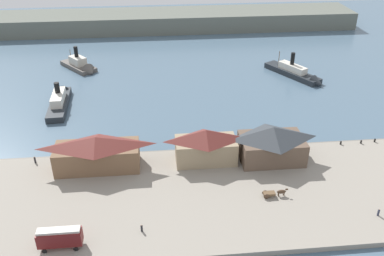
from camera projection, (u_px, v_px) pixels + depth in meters
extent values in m
plane|color=slate|center=(191.00, 145.00, 111.27)|extent=(320.00, 320.00, 0.00)
cube|color=gray|center=(200.00, 196.00, 91.90)|extent=(110.00, 36.00, 1.20)
cube|color=slate|center=(192.00, 151.00, 107.91)|extent=(110.00, 0.80, 1.00)
cube|color=brown|center=(98.00, 157.00, 98.94)|extent=(19.56, 7.87, 5.88)
pyramid|color=maroon|center=(96.00, 142.00, 96.89)|extent=(19.95, 8.27, 2.47)
cube|color=#998466|center=(206.00, 150.00, 101.51)|extent=(14.53, 7.23, 5.84)
pyramid|color=maroon|center=(206.00, 135.00, 99.41)|extent=(14.82, 7.59, 2.70)
cube|color=brown|center=(271.00, 149.00, 102.24)|extent=(15.19, 9.84, 5.84)
pyramid|color=#33383D|center=(273.00, 133.00, 100.07)|extent=(15.49, 10.33, 3.02)
cube|color=maroon|center=(60.00, 238.00, 76.69)|extent=(8.02, 2.45, 2.90)
cube|color=beige|center=(58.00, 231.00, 75.86)|extent=(7.70, 1.72, 0.50)
cylinder|color=black|center=(78.00, 239.00, 78.93)|extent=(0.90, 0.18, 0.90)
cylinder|color=black|center=(76.00, 249.00, 76.80)|extent=(0.90, 0.18, 0.90)
cylinder|color=black|center=(47.00, 242.00, 78.44)|extent=(0.90, 0.18, 0.90)
cylinder|color=black|center=(44.00, 251.00, 76.32)|extent=(0.90, 0.18, 0.90)
cube|color=brown|center=(269.00, 193.00, 90.32)|extent=(2.53, 1.34, 0.50)
cylinder|color=#4C3828|center=(265.00, 193.00, 90.96)|extent=(1.20, 0.10, 1.20)
cylinder|color=#4C3828|center=(266.00, 197.00, 89.79)|extent=(1.20, 0.10, 1.20)
ellipsoid|color=#473323|center=(281.00, 192.00, 90.43)|extent=(2.00, 0.70, 0.90)
ellipsoid|color=#473323|center=(287.00, 189.00, 90.25)|extent=(0.70, 0.32, 0.44)
cylinder|color=#473323|center=(284.00, 193.00, 90.95)|extent=(0.16, 0.16, 1.00)
cylinder|color=#473323|center=(284.00, 194.00, 90.60)|extent=(0.16, 0.16, 1.00)
cylinder|color=#473323|center=(278.00, 194.00, 90.84)|extent=(0.16, 0.16, 1.00)
cylinder|color=#473323|center=(279.00, 195.00, 90.50)|extent=(0.16, 0.16, 1.00)
cylinder|color=#232328|center=(142.00, 228.00, 81.13)|extent=(0.42, 0.42, 1.42)
sphere|color=#CCA889|center=(141.00, 225.00, 80.72)|extent=(0.26, 0.26, 0.26)
cylinder|color=#232328|center=(35.00, 160.00, 101.75)|extent=(0.44, 0.44, 1.50)
sphere|color=#CCA889|center=(34.00, 157.00, 101.31)|extent=(0.27, 0.27, 0.27)
cylinder|color=#33384C|center=(378.00, 213.00, 85.10)|extent=(0.42, 0.42, 1.43)
sphere|color=#CCA889|center=(379.00, 209.00, 84.69)|extent=(0.26, 0.26, 0.26)
cylinder|color=black|center=(375.00, 140.00, 110.36)|extent=(0.44, 0.44, 0.90)
cylinder|color=black|center=(341.00, 143.00, 109.29)|extent=(0.44, 0.44, 0.90)
cylinder|color=black|center=(361.00, 142.00, 109.70)|extent=(0.44, 0.44, 0.90)
cube|color=#514C47|center=(78.00, 66.00, 159.58)|extent=(15.17, 16.86, 1.59)
cone|color=#514C47|center=(90.00, 72.00, 154.40)|extent=(6.27, 5.83, 5.64)
cube|color=beige|center=(78.00, 61.00, 158.46)|extent=(7.26, 7.71, 2.96)
cylinder|color=black|center=(76.00, 52.00, 157.00)|extent=(1.47, 1.47, 3.93)
cylinder|color=brown|center=(71.00, 55.00, 161.16)|extent=(0.24, 0.24, 4.66)
cube|color=#23282D|center=(292.00, 73.00, 153.22)|extent=(16.21, 22.74, 1.92)
cone|color=#23282D|center=(318.00, 83.00, 145.00)|extent=(6.11, 5.96, 4.62)
cube|color=silver|center=(293.00, 68.00, 152.20)|extent=(8.43, 11.31, 2.27)
cylinder|color=black|center=(293.00, 59.00, 150.94)|extent=(1.46, 1.46, 4.34)
cylinder|color=brown|center=(279.00, 58.00, 156.36)|extent=(0.24, 0.24, 5.40)
cube|color=#23282D|center=(59.00, 104.00, 130.66)|extent=(6.05, 22.25, 1.98)
cone|color=#23282D|center=(64.00, 90.00, 140.17)|extent=(4.77, 4.16, 4.60)
cube|color=silver|center=(58.00, 97.00, 129.53)|extent=(3.83, 11.15, 2.64)
cylinder|color=black|center=(57.00, 88.00, 128.81)|extent=(1.59, 1.59, 3.23)
cube|color=#60665B|center=(169.00, 20.00, 204.70)|extent=(180.00, 24.00, 8.00)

